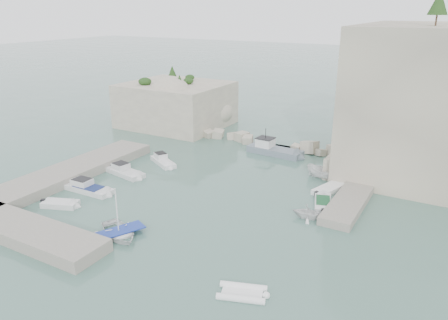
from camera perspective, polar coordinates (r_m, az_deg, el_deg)
The scene contains 20 objects.
ground at distance 44.12m, azimuth -3.88°, elevation -5.93°, with size 400.00×400.00×0.00m, color slate.
cliff_terrace at distance 54.83m, azimuth 18.32°, elevation -0.34°, with size 8.00×10.00×2.50m, color beige.
outcrop_west at distance 73.47m, azimuth -6.27°, elevation 7.23°, with size 16.00×14.00×7.00m, color beige.
quay_west at distance 53.92m, azimuth -19.77°, elevation -1.63°, with size 5.00×24.00×1.10m, color #9E9689.
quay_south at distance 42.44m, azimuth -25.14°, elevation -8.14°, with size 18.00×4.00×1.10m, color #9E9689.
ledge_east at distance 47.69m, azimuth 16.75°, elevation -4.23°, with size 3.00×16.00×0.80m, color #9E9689.
breakwater at distance 62.50m, azimuth 6.49°, elevation 2.40°, with size 28.00×3.00×1.40m, color beige.
motorboat_a at distance 55.83m, azimuth -7.94°, elevation -0.52°, with size 5.25×1.56×1.40m, color silver, non-canonical shape.
motorboat_b at distance 53.12m, azimuth -12.75°, elevation -1.88°, with size 5.82×1.90×1.40m, color silver, non-canonical shape.
motorboat_d at distance 49.43m, azimuth -17.24°, elevation -3.94°, with size 6.46×1.92×1.40m, color silver, non-canonical shape.
motorboat_e at distance 46.75m, azimuth -20.55°, elevation -5.70°, with size 3.87×1.58×0.70m, color silver, non-canonical shape.
rowboat at distance 39.60m, azimuth -13.53°, elevation -9.61°, with size 3.50×4.90×1.01m, color white.
inflatable_dinghy at distance 31.65m, azimuth 2.38°, elevation -17.17°, with size 3.68×1.79×0.44m, color white, non-canonical shape.
tender_east_a at distance 42.24m, azimuth 10.86°, elevation -7.48°, with size 2.51×2.91×1.53m, color white.
tender_east_b at distance 45.13m, azimuth 12.76°, elevation -5.80°, with size 4.68×1.60×0.70m, color silver, non-canonical shape.
tender_east_c at distance 48.75m, azimuth 13.67°, elevation -3.92°, with size 5.21×1.68×0.70m, color white, non-canonical shape.
tender_east_d at distance 51.82m, azimuth 12.93°, elevation -2.44°, with size 1.67×4.44×1.71m, color white.
work_boat at distance 59.35m, azimuth 6.65°, elevation 0.75°, with size 8.28×2.45×2.20m, color slate, non-canonical shape.
rowboat_mast at distance 38.43m, azimuth -13.84°, elevation -6.21°, with size 0.10×0.10×4.20m, color white.
vegetation at distance 57.67m, azimuth 26.43°, elevation 16.58°, with size 53.48×13.88×13.40m.
Camera 1 is at (22.28, -33.09, 18.85)m, focal length 35.00 mm.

